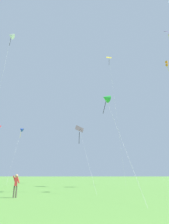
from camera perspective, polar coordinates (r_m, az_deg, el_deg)
name	(u,v)px	position (r m, az deg, el deg)	size (l,w,h in m)	color
kite_white_distant	(11,36)	(41.90, -20.29, 19.74)	(1.46, 5.71, 26.98)	white
kite_black_large	(79,132)	(30.89, -1.48, -5.75)	(2.54, 12.50, 9.18)	black
kite_blue_delta	(21,129)	(47.34, -17.65, -4.75)	(1.91, 9.66, 11.99)	blue
kite_orange_box	(167,65)	(45.05, 22.42, 12.24)	(1.51, 4.77, 23.95)	orange
kite_yellow_diamond	(110,64)	(48.22, 7.15, 13.30)	(1.46, 8.23, 28.86)	yellow
kite_green_small	(106,98)	(22.47, 6.05, 3.94)	(1.49, 10.12, 10.35)	green
person_foreground_watcher	(16,183)	(17.01, -19.06, -18.67)	(0.54, 0.24, 1.69)	#665B4C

